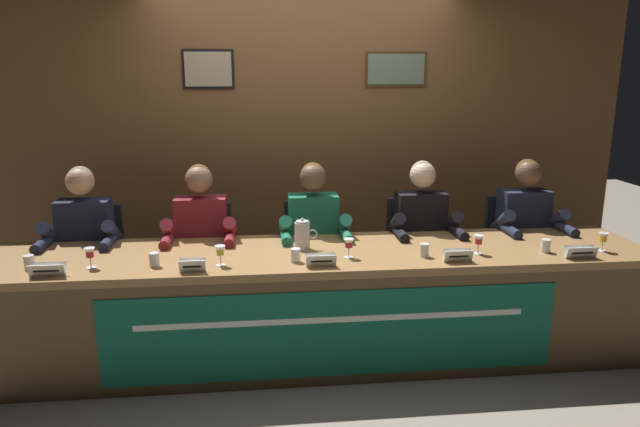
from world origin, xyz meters
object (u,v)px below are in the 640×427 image
(chair_far_left, at_px, (95,270))
(water_cup_far_left, at_px, (29,263))
(chair_center, at_px, (312,263))
(juice_glass_far_left, at_px, (90,254))
(juice_glass_left, at_px, (220,252))
(water_cup_far_right, at_px, (546,246))
(chair_right, at_px, (414,260))
(chair_far_right, at_px, (513,256))
(panelist_far_left, at_px, (83,242))
(panelist_far_right, at_px, (527,229))
(nameplate_left, at_px, (192,266))
(water_cup_left, at_px, (154,260))
(water_cup_right, at_px, (424,251))
(water_cup_center, at_px, (296,256))
(nameplate_right, at_px, (458,256))
(juice_glass_center, at_px, (349,245))
(panelist_left, at_px, (201,239))
(conference_table, at_px, (322,289))
(panelist_center, at_px, (314,235))
(chair_left, at_px, (205,267))
(nameplate_center, at_px, (321,260))
(water_pitcher_central, at_px, (303,235))
(nameplate_far_right, at_px, (581,252))
(juice_glass_right, at_px, (479,241))
(juice_glass_far_right, at_px, (603,238))
(panelist_right, at_px, (423,232))

(chair_far_left, xyz_separation_m, water_cup_far_left, (-0.14, -0.78, 0.33))
(chair_center, bearing_deg, juice_glass_far_left, -150.17)
(juice_glass_left, bearing_deg, water_cup_far_right, 1.31)
(chair_right, xyz_separation_m, chair_far_right, (0.80, 0.00, 0.00))
(panelist_far_left, distance_m, panelist_far_right, 3.21)
(nameplate_left, distance_m, juice_glass_left, 0.19)
(chair_far_left, distance_m, water_cup_left, 1.05)
(nameplate_left, relative_size, water_cup_right, 1.78)
(juice_glass_far_left, relative_size, water_cup_center, 1.46)
(nameplate_right, bearing_deg, juice_glass_center, 166.91)
(panelist_left, bearing_deg, juice_glass_left, -74.40)
(water_cup_center, bearing_deg, chair_far_right, 24.57)
(chair_far_left, relative_size, juice_glass_far_left, 7.41)
(water_cup_far_left, height_order, juice_glass_center, juice_glass_center)
(conference_table, bearing_deg, water_cup_far_right, -2.39)
(panelist_far_left, height_order, water_cup_center, panelist_far_left)
(chair_right, bearing_deg, water_cup_far_left, -162.89)
(nameplate_left, relative_size, nameplate_right, 0.86)
(water_cup_far_left, bearing_deg, panelist_center, 18.51)
(conference_table, bearing_deg, chair_left, 137.91)
(nameplate_center, bearing_deg, panelist_center, 87.84)
(chair_center, bearing_deg, panelist_left, -166.00)
(chair_center, bearing_deg, chair_left, 180.00)
(juice_glass_left, bearing_deg, juice_glass_far_left, 177.21)
(water_cup_right, height_order, water_pitcher_central, water_pitcher_central)
(nameplate_far_right, bearing_deg, juice_glass_right, 165.73)
(nameplate_center, height_order, juice_glass_right, juice_glass_right)
(panelist_center, bearing_deg, water_pitcher_central, -107.25)
(panelist_center, xyz_separation_m, panelist_far_right, (1.61, 0.00, 0.00))
(juice_glass_right, xyz_separation_m, panelist_far_right, (0.61, 0.58, -0.10))
(panelist_left, distance_m, juice_glass_center, 1.13)
(juice_glass_left, distance_m, water_cup_right, 1.27)
(chair_left, distance_m, nameplate_far_right, 2.60)
(water_pitcher_central, bearing_deg, nameplate_far_right, -12.37)
(juice_glass_center, distance_m, panelist_far_right, 1.55)
(panelist_left, relative_size, juice_glass_far_right, 10.05)
(juice_glass_far_left, xyz_separation_m, chair_right, (2.19, 0.80, -0.37))
(nameplate_right, bearing_deg, water_cup_far_left, 177.01)
(conference_table, bearing_deg, nameplate_right, -13.20)
(chair_center, xyz_separation_m, water_pitcher_central, (-0.11, -0.55, 0.38))
(chair_center, bearing_deg, conference_table, -89.91)
(chair_right, bearing_deg, juice_glass_far_left, -160.03)
(panelist_left, relative_size, juice_glass_left, 10.05)
(conference_table, height_order, chair_right, chair_right)
(chair_left, bearing_deg, water_pitcher_central, -38.67)
(conference_table, height_order, chair_far_right, chair_far_right)
(chair_left, distance_m, water_cup_left, 0.90)
(water_cup_center, xyz_separation_m, nameplate_far_right, (1.78, -0.12, 0.00))
(juice_glass_center, bearing_deg, water_cup_center, -172.00)
(panelist_right, xyz_separation_m, water_pitcher_central, (-0.91, -0.35, 0.11))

